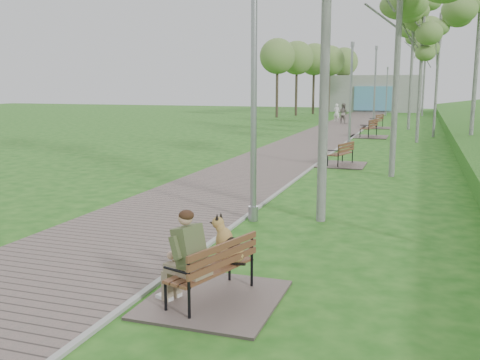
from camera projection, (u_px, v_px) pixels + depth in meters
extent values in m
plane|color=#1B5614|center=(256.00, 210.00, 12.68)|extent=(120.00, 120.00, 0.00)
cube|color=#6C5E57|center=(330.00, 132.00, 33.28)|extent=(3.50, 67.00, 0.04)
cube|color=#999993|center=(358.00, 133.00, 32.73)|extent=(0.10, 67.00, 0.05)
cube|color=#9E9E99|center=(375.00, 93.00, 60.37)|extent=(10.00, 5.00, 4.00)
cube|color=#559CBF|center=(373.00, 98.00, 58.03)|extent=(4.00, 0.20, 2.60)
cube|color=#6C5E57|center=(214.00, 299.00, 7.37)|extent=(1.75, 1.95, 0.04)
cube|color=brown|center=(210.00, 270.00, 7.31)|extent=(0.86, 1.52, 0.04)
cube|color=brown|center=(224.00, 254.00, 7.13)|extent=(0.48, 1.40, 0.32)
cube|color=#6C5E57|center=(341.00, 165.00, 19.79)|extent=(1.73, 1.92, 0.04)
cube|color=brown|center=(340.00, 154.00, 19.73)|extent=(0.79, 1.50, 0.04)
cube|color=brown|center=(346.00, 147.00, 19.56)|extent=(0.41, 1.40, 0.32)
cube|color=#6C5E57|center=(369.00, 137.00, 30.50)|extent=(2.05, 2.28, 0.04)
cube|color=brown|center=(368.00, 128.00, 30.43)|extent=(0.84, 1.77, 0.05)
cube|color=brown|center=(373.00, 123.00, 30.25)|extent=(0.38, 1.68, 0.38)
cube|color=#6C5E57|center=(377.00, 128.00, 36.93)|extent=(1.90, 2.11, 0.04)
cube|color=brown|center=(376.00, 121.00, 36.86)|extent=(0.85, 1.65, 0.04)
cube|color=brown|center=(380.00, 117.00, 36.68)|extent=(0.43, 1.55, 0.35)
cylinder|color=gray|center=(253.00, 213.00, 11.67)|extent=(0.22, 0.22, 0.33)
cylinder|color=gray|center=(254.00, 96.00, 11.23)|extent=(0.13, 0.13, 5.42)
cylinder|color=gray|center=(349.00, 143.00, 25.91)|extent=(0.19, 0.19, 0.29)
cylinder|color=gray|center=(351.00, 97.00, 25.51)|extent=(0.11, 0.11, 4.77)
cylinder|color=gray|center=(353.00, 44.00, 25.09)|extent=(0.17, 0.17, 0.24)
cylinder|color=gray|center=(373.00, 124.00, 38.89)|extent=(0.22, 0.22, 0.33)
cylinder|color=gray|center=(375.00, 88.00, 38.44)|extent=(0.13, 0.13, 5.49)
cylinder|color=gray|center=(377.00, 48.00, 37.95)|extent=(0.20, 0.20, 0.27)
cylinder|color=gray|center=(386.00, 114.00, 51.57)|extent=(0.18, 0.18, 0.27)
cylinder|color=gray|center=(387.00, 92.00, 51.20)|extent=(0.11, 0.11, 4.47)
cylinder|color=gray|center=(388.00, 68.00, 50.80)|extent=(0.16, 0.16, 0.22)
imported|color=white|center=(337.00, 113.00, 43.17)|extent=(0.60, 0.47, 1.45)
imported|color=gray|center=(343.00, 113.00, 40.85)|extent=(0.93, 0.83, 1.58)
cylinder|color=silver|center=(398.00, 53.00, 16.68)|extent=(0.18, 0.18, 7.82)
cylinder|color=silver|center=(477.00, 54.00, 22.16)|extent=(0.16, 0.16, 8.44)
cylinder|color=silver|center=(397.00, 56.00, 27.51)|extent=(0.17, 0.17, 8.81)
cylinder|color=silver|center=(420.00, 76.00, 27.06)|extent=(0.16, 0.16, 6.77)
ellipsoid|color=olive|center=(423.00, 32.00, 26.68)|extent=(2.31, 2.31, 2.98)
cylinder|color=silver|center=(437.00, 76.00, 29.88)|extent=(0.15, 0.15, 6.84)
ellipsoid|color=olive|center=(440.00, 36.00, 29.50)|extent=(2.24, 2.24, 3.01)
cylinder|color=silver|center=(411.00, 70.00, 34.96)|extent=(0.18, 0.18, 7.75)
ellipsoid|color=olive|center=(414.00, 31.00, 34.53)|extent=(2.56, 2.56, 3.41)
cylinder|color=silver|center=(422.00, 62.00, 43.57)|extent=(0.21, 0.21, 9.57)
ellipsoid|color=olive|center=(424.00, 23.00, 43.03)|extent=(2.98, 2.98, 4.21)
cylinder|color=silver|center=(425.00, 60.00, 50.16)|extent=(0.18, 0.18, 10.59)
ellipsoid|color=olive|center=(427.00, 22.00, 49.56)|extent=(2.64, 2.64, 4.66)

